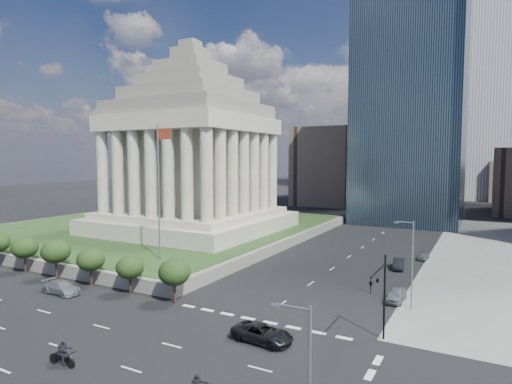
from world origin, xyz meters
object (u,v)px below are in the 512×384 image
Objects in this scene: suv_grey at (61,287)px; war_memorial at (192,137)px; traffic_signal_ne at (380,289)px; motorcycle_trail at (62,353)px; parked_sedan_mid at (399,264)px; parked_sedan_near at (396,295)px; pickup_truck at (262,333)px; parked_sedan_far at (423,256)px; street_lamp_north at (411,260)px; flagpole at (159,184)px.

war_memorial is at bearing 14.15° from suv_grey.
traffic_signal_ne is 27.39m from motorcycle_trail.
suv_grey is at bearing -144.90° from parked_sedan_mid.
parked_sedan_near is 1.66× the size of motorcycle_trail.
parked_sedan_near is at bearing -24.73° from war_memorial.
motorcycle_trail is at bearing -143.95° from traffic_signal_ne.
parked_sedan_near is (8.68, 17.45, -0.03)m from pickup_truck.
traffic_signal_ne is 2.15× the size of parked_sedan_far.
parked_sedan_far is (8.68, 41.29, -0.18)m from pickup_truck.
street_lamp_north is 42.14m from suv_grey.
motorcycle_trail is (-12.21, -11.82, 0.22)m from pickup_truck.
street_lamp_north reaches higher than suv_grey.
motorcycle_trail is at bearing -120.27° from parked_sedan_mid.
suv_grey is 47.63m from parked_sedan_mid.
parked_sedan_far is (33.33, 26.88, -12.48)m from flagpole.
flagpole reaches higher than parked_sedan_near.
suv_grey is at bearing -77.77° from war_memorial.
parked_sedan_near is (45.50, -20.96, -20.61)m from war_memorial.
traffic_signal_ne is 0.80× the size of street_lamp_north.
war_memorial reaches higher than parked_sedan_near.
parked_sedan_far is at bearing 91.54° from traffic_signal_ne.
parked_sedan_near is at bearing 5.22° from flagpole.
street_lamp_north is (35.16, 1.00, -7.45)m from flagpole.
street_lamp_north is 5.59m from parked_sedan_near.
street_lamp_north is at bearing 46.46° from motorcycle_trail.
street_lamp_north is at bearing -25.92° from war_memorial.
street_lamp_north is 2.17× the size of parked_sedan_near.
pickup_truck reaches higher than parked_sedan_mid.
parked_sedan_far is 1.34× the size of motorcycle_trail.
motorcycle_trail is (-22.71, -27.23, -4.63)m from street_lamp_north.
street_lamp_north is 35.76m from motorcycle_trail.
suv_grey is 2.00× the size of motorcycle_trail.
flagpole is at bearing -156.85° from parked_sedan_mid.
war_memorial is 10.50× the size of parked_sedan_far.
suv_grey is (-38.29, -3.61, -4.44)m from traffic_signal_ne.
motorcycle_trail reaches higher than suv_grey.
suv_grey reaches higher than parked_sedan_far.
parked_sedan_far is at bearing 64.82° from motorcycle_trail.
parked_sedan_near is (-1.00, 13.35, -4.46)m from traffic_signal_ne.
flagpole is 3.60× the size of suv_grey.
parked_sedan_near is (-1.83, 2.04, -4.88)m from street_lamp_north.
street_lamp_north is 1.80× the size of suv_grey.
motorcycle_trail is (-18.38, -44.86, 0.29)m from parked_sedan_mid.
traffic_signal_ne reaches higher than suv_grey.
parked_sedan_far is at bearing 91.43° from parked_sedan_near.
motorcycle_trail is (12.45, -26.23, -12.08)m from flagpole.
street_lamp_north is (47.33, -23.00, -15.74)m from war_memorial.
pickup_truck is 16.99m from motorcycle_trail.
parked_sedan_mid is at bearing -102.32° from parked_sedan_far.
pickup_truck is 2.12× the size of motorcycle_trail.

